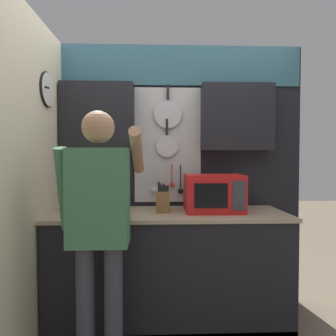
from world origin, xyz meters
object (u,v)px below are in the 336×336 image
at_px(microwave, 214,193).
at_px(person, 99,217).
at_px(knife_block, 163,201).
at_px(utensil_crock, 108,203).

distance_m(microwave, person, 1.02).
bearing_deg(knife_block, person, -127.25).
xyz_separation_m(knife_block, utensil_crock, (-0.46, 0.00, -0.01)).
relative_size(microwave, person, 0.28).
distance_m(knife_block, utensil_crock, 0.46).
bearing_deg(person, microwave, 33.35).
height_order(knife_block, person, person).
bearing_deg(microwave, person, -146.65).
xyz_separation_m(microwave, person, (-0.85, -0.56, -0.09)).
bearing_deg(knife_block, microwave, -0.05).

